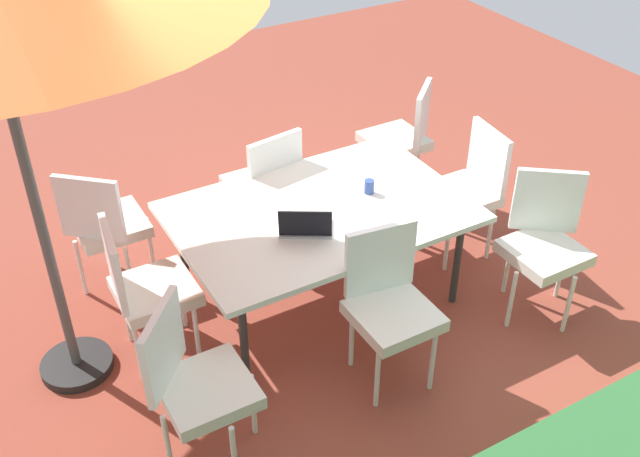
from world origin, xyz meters
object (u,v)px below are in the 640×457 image
object	(u,v)px
chair_southwest	(402,135)
chair_northwest	(544,239)
chair_west	(468,186)
chair_southeast	(105,222)
chair_south	(265,182)
chair_east	(144,286)
dining_table	(320,215)
chair_north	(390,301)
chair_northeast	(195,380)
cup	(369,187)
laptop	(306,226)

from	to	relation	value
chair_southwest	chair_northwest	size ratio (longest dim) A/B	1.00
chair_west	chair_southwest	bearing A→B (deg)	-176.18
chair_west	chair_southeast	size ratio (longest dim) A/B	1.00
chair_south	chair_east	distance (m)	1.35
chair_southwest	chair_southeast	size ratio (longest dim) A/B	1.00
chair_southwest	dining_table	bearing A→B (deg)	-8.43
chair_north	chair_east	xyz separation A→B (m)	(1.19, -0.84, 0.00)
chair_east	chair_northwest	size ratio (longest dim) A/B	1.00
chair_northeast	chair_north	bearing A→B (deg)	-47.95
chair_southeast	chair_northeast	bearing A→B (deg)	130.98
dining_table	chair_northwest	distance (m)	1.46
cup	dining_table	bearing A→B (deg)	2.37
chair_north	chair_west	bearing A→B (deg)	40.42
chair_northwest	laptop	xyz separation A→B (m)	(1.43, -0.60, 0.23)
dining_table	chair_west	distance (m)	1.22
chair_southwest	cup	size ratio (longest dim) A/B	10.40
chair_west	cup	world-z (taller)	chair_west
chair_south	chair_southeast	distance (m)	1.16
cup	chair_southeast	bearing A→B (deg)	-27.42
chair_south	laptop	xyz separation A→B (m)	(0.17, 0.94, 0.23)
chair_west	cup	bearing A→B (deg)	-85.84
chair_northwest	laptop	distance (m)	1.57
chair_east	laptop	world-z (taller)	chair_east
chair_northeast	dining_table	bearing A→B (deg)	-14.89
chair_southwest	chair_west	bearing A→B (deg)	44.41
chair_west	chair_north	distance (m)	1.43
chair_northeast	chair_west	size ratio (longest dim) A/B	1.00
dining_table	chair_west	size ratio (longest dim) A/B	1.90
chair_east	cup	size ratio (longest dim) A/B	10.40
chair_northeast	cup	world-z (taller)	chair_northeast
chair_north	chair_southeast	bearing A→B (deg)	134.23
chair_east	chair_northwest	bearing A→B (deg)	-102.22
chair_south	chair_east	size ratio (longest dim) A/B	1.00
chair_west	chair_northwest	distance (m)	0.76
chair_west	chair_southeast	distance (m)	2.54
chair_north	chair_east	distance (m)	1.46
chair_southeast	laptop	xyz separation A→B (m)	(-0.98, 1.01, 0.23)
chair_north	cup	distance (m)	0.92
chair_south	chair_north	xyz separation A→B (m)	(-0.04, 1.55, 0.00)
chair_south	cup	size ratio (longest dim) A/B	10.40
chair_east	cup	xyz separation A→B (m)	(-1.56, 0.04, 0.23)
chair_northeast	chair_northwest	size ratio (longest dim) A/B	1.00
chair_south	cup	xyz separation A→B (m)	(-0.41, 0.74, 0.23)
dining_table	chair_northwest	world-z (taller)	chair_northwest
chair_south	chair_northeast	size ratio (longest dim) A/B	1.00
chair_southeast	laptop	size ratio (longest dim) A/B	2.45
dining_table	chair_northeast	xyz separation A→B (m)	(1.20, 0.81, -0.14)
chair_southwest	chair_east	bearing A→B (deg)	-24.55
chair_west	cup	xyz separation A→B (m)	(0.83, -0.03, 0.23)
chair_northeast	laptop	world-z (taller)	chair_northeast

